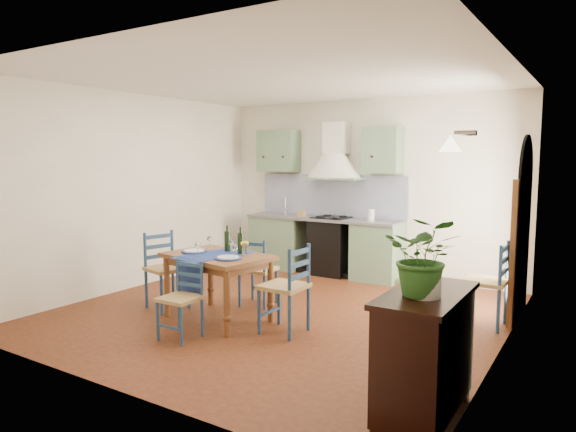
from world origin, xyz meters
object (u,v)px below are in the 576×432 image
object	(u,v)px
chair_near	(182,299)
sideboard	(424,350)
potted_plant	(424,257)
dining_table	(217,262)

from	to	relation	value
chair_near	sideboard	world-z (taller)	sideboard
potted_plant	chair_near	bearing A→B (deg)	170.67
sideboard	potted_plant	bearing A→B (deg)	-82.65
sideboard	dining_table	bearing A→B (deg)	160.20
sideboard	potted_plant	size ratio (longest dim) A/B	1.89
chair_near	dining_table	bearing A→B (deg)	96.46
dining_table	chair_near	world-z (taller)	dining_table
chair_near	sideboard	xyz separation A→B (m)	(2.66, -0.31, 0.09)
potted_plant	sideboard	bearing A→B (deg)	97.35
dining_table	chair_near	bearing A→B (deg)	-83.54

